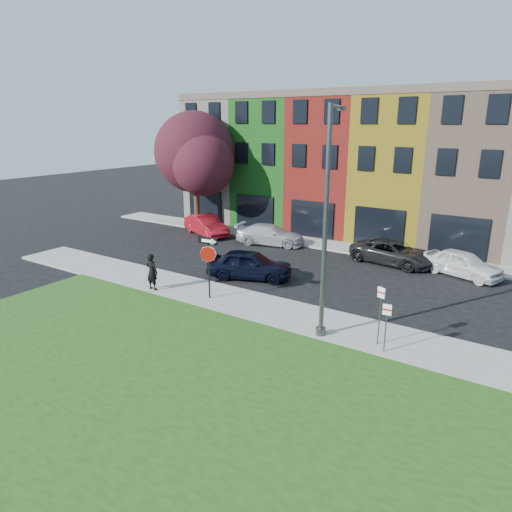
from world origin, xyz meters
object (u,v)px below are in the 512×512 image
Objects in this scene: stop_sign at (208,255)px; man at (152,272)px; street_lamp at (326,225)px; sedan_near at (250,264)px.

man is (-3.15, -0.64, -1.22)m from stop_sign.
stop_sign is 0.34× the size of street_lamp.
sedan_near is 8.54m from street_lamp.
stop_sign is 6.61m from street_lamp.
man is 0.21× the size of street_lamp.
stop_sign is at bearing -169.76° from man.
man is at bearing -174.56° from stop_sign.
stop_sign reaches higher than sedan_near.
man is 0.37× the size of sedan_near.
man is at bearing 125.81° from sedan_near.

